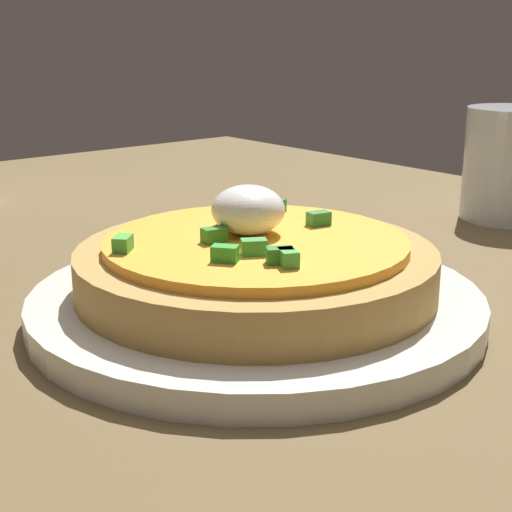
% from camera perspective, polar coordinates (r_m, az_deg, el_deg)
% --- Properties ---
extents(dining_table, '(1.23, 0.72, 0.02)m').
position_cam_1_polar(dining_table, '(0.47, 9.40, -4.16)').
color(dining_table, brown).
rests_on(dining_table, ground).
extents(plate, '(0.25, 0.25, 0.01)m').
position_cam_1_polar(plate, '(0.42, 0.00, -3.57)').
color(plate, silver).
rests_on(plate, dining_table).
extents(pizza, '(0.20, 0.20, 0.06)m').
position_cam_1_polar(pizza, '(0.42, -0.03, -0.56)').
color(pizza, tan).
rests_on(pizza, plate).
extents(cup_near, '(0.08, 0.08, 0.09)m').
position_cam_1_polar(cup_near, '(0.67, 18.56, 6.11)').
color(cup_near, silver).
rests_on(cup_near, dining_table).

